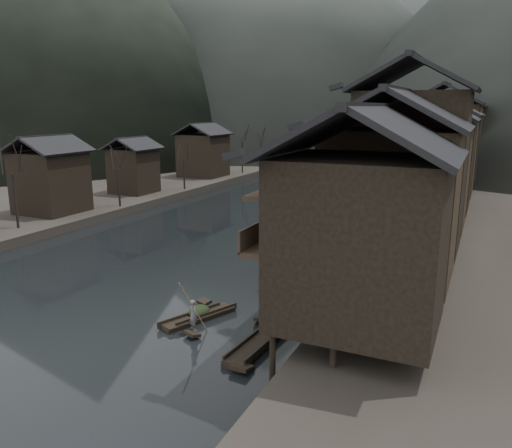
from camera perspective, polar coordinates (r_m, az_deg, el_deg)
The scene contains 12 objects.
water at distance 38.43m, azimuth -11.72°, elevation -5.47°, with size 300.00×300.00×0.00m, color black.
left_bank at distance 90.30m, azimuth -14.63°, elevation 5.47°, with size 40.00×200.00×1.20m, color #2D2823.
stilt_houses at distance 49.05m, azimuth 19.48°, elevation 8.53°, with size 9.00×67.60×15.55m.
left_houses at distance 65.33m, azimuth -16.03°, elevation 7.04°, with size 8.10×53.20×8.73m.
bare_trees at distance 63.69m, azimuth -13.17°, elevation 7.88°, with size 3.99×72.99×7.98m.
moored_sampans at distance 56.83m, azimuth 14.22°, elevation 0.70°, with size 3.19×74.29×0.47m.
midriver_boats at distance 75.87m, azimuth 8.06°, elevation 4.06°, with size 10.04×22.35×0.45m.
stone_bridge at distance 103.66m, azimuth 12.71°, elevation 9.03°, with size 40.00×6.00×9.00m.
hero_sampan at distance 29.82m, azimuth -6.57°, elevation -10.46°, with size 2.81×5.12×0.44m.
cargo_heap at distance 29.82m, azimuth -6.53°, elevation -9.26°, with size 1.14×1.50×0.69m, color black.
boatman at distance 27.74m, azimuth -7.21°, elevation -9.83°, with size 0.65×0.43×1.78m, color slate.
bamboo_pole at distance 26.66m, azimuth -7.02°, elevation -4.32°, with size 0.06×0.06×4.33m, color #8C7A51.
Camera 1 is at (22.04, -29.05, 12.15)m, focal length 35.00 mm.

